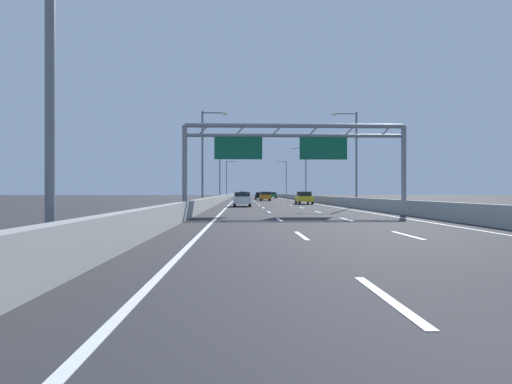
% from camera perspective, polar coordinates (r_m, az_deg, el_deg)
% --- Properties ---
extents(ground_plane, '(260.00, 260.00, 0.00)m').
position_cam_1_polar(ground_plane, '(102.79, 0.31, -0.83)').
color(ground_plane, '#2D2D30').
extents(lane_dash_left_0, '(0.16, 3.00, 0.01)m').
position_cam_1_polar(lane_dash_left_0, '(6.69, 16.10, -12.66)').
color(lane_dash_left_0, white).
rests_on(lane_dash_left_0, ground_plane).
extents(lane_dash_left_1, '(0.16, 3.00, 0.01)m').
position_cam_1_polar(lane_dash_left_1, '(15.41, 5.71, -5.46)').
color(lane_dash_left_1, white).
rests_on(lane_dash_left_1, ground_plane).
extents(lane_dash_left_2, '(0.16, 3.00, 0.01)m').
position_cam_1_polar(lane_dash_left_2, '(24.34, 2.93, -3.46)').
color(lane_dash_left_2, white).
rests_on(lane_dash_left_2, ground_plane).
extents(lane_dash_left_3, '(0.16, 3.00, 0.01)m').
position_cam_1_polar(lane_dash_left_3, '(33.30, 1.65, -2.53)').
color(lane_dash_left_3, white).
rests_on(lane_dash_left_3, ground_plane).
extents(lane_dash_left_4, '(0.16, 3.00, 0.01)m').
position_cam_1_polar(lane_dash_left_4, '(42.28, 0.91, -1.99)').
color(lane_dash_left_4, white).
rests_on(lane_dash_left_4, ground_plane).
extents(lane_dash_left_5, '(0.16, 3.00, 0.01)m').
position_cam_1_polar(lane_dash_left_5, '(51.27, 0.43, -1.65)').
color(lane_dash_left_5, white).
rests_on(lane_dash_left_5, ground_plane).
extents(lane_dash_left_6, '(0.16, 3.00, 0.01)m').
position_cam_1_polar(lane_dash_left_6, '(60.26, 0.10, -1.40)').
color(lane_dash_left_6, white).
rests_on(lane_dash_left_6, ground_plane).
extents(lane_dash_left_7, '(0.16, 3.00, 0.01)m').
position_cam_1_polar(lane_dash_left_7, '(69.26, -0.15, -1.22)').
color(lane_dash_left_7, white).
rests_on(lane_dash_left_7, ground_plane).
extents(lane_dash_left_8, '(0.16, 3.00, 0.01)m').
position_cam_1_polar(lane_dash_left_8, '(78.25, -0.34, -1.08)').
color(lane_dash_left_8, white).
rests_on(lane_dash_left_8, ground_plane).
extents(lane_dash_left_9, '(0.16, 3.00, 0.01)m').
position_cam_1_polar(lane_dash_left_9, '(87.25, -0.49, -0.97)').
color(lane_dash_left_9, white).
rests_on(lane_dash_left_9, ground_plane).
extents(lane_dash_left_10, '(0.16, 3.00, 0.01)m').
position_cam_1_polar(lane_dash_left_10, '(96.24, -0.61, -0.88)').
color(lane_dash_left_10, white).
rests_on(lane_dash_left_10, ground_plane).
extents(lane_dash_left_11, '(0.16, 3.00, 0.01)m').
position_cam_1_polar(lane_dash_left_11, '(105.24, -0.72, -0.81)').
color(lane_dash_left_11, white).
rests_on(lane_dash_left_11, ground_plane).
extents(lane_dash_left_12, '(0.16, 3.00, 0.01)m').
position_cam_1_polar(lane_dash_left_12, '(114.24, -0.80, -0.74)').
color(lane_dash_left_12, white).
rests_on(lane_dash_left_12, ground_plane).
extents(lane_dash_left_13, '(0.16, 3.00, 0.01)m').
position_cam_1_polar(lane_dash_left_13, '(123.24, -0.88, -0.69)').
color(lane_dash_left_13, white).
rests_on(lane_dash_left_13, ground_plane).
extents(lane_dash_left_14, '(0.16, 3.00, 0.01)m').
position_cam_1_polar(lane_dash_left_14, '(132.23, -0.94, -0.64)').
color(lane_dash_left_14, white).
rests_on(lane_dash_left_14, ground_plane).
extents(lane_dash_left_15, '(0.16, 3.00, 0.01)m').
position_cam_1_polar(lane_dash_left_15, '(141.23, -1.00, -0.60)').
color(lane_dash_left_15, white).
rests_on(lane_dash_left_15, ground_plane).
extents(lane_dash_left_16, '(0.16, 3.00, 0.01)m').
position_cam_1_polar(lane_dash_left_16, '(150.23, -1.04, -0.57)').
color(lane_dash_left_16, white).
rests_on(lane_dash_left_16, ground_plane).
extents(lane_dash_left_17, '(0.16, 3.00, 0.01)m').
position_cam_1_polar(lane_dash_left_17, '(159.23, -1.09, -0.54)').
color(lane_dash_left_17, white).
rests_on(lane_dash_left_17, ground_plane).
extents(lane_dash_right_1, '(0.16, 3.00, 0.01)m').
position_cam_1_polar(lane_dash_right_1, '(16.28, 18.43, -5.17)').
color(lane_dash_right_1, white).
rests_on(lane_dash_right_1, ground_plane).
extents(lane_dash_right_2, '(0.16, 3.00, 0.01)m').
position_cam_1_polar(lane_dash_right_2, '(24.89, 11.23, -3.38)').
color(lane_dash_right_2, white).
rests_on(lane_dash_right_2, ground_plane).
extents(lane_dash_right_3, '(0.16, 3.00, 0.01)m').
position_cam_1_polar(lane_dash_right_3, '(33.71, 7.77, -2.50)').
color(lane_dash_right_3, white).
rests_on(lane_dash_right_3, ground_plane).
extents(lane_dash_right_4, '(0.16, 3.00, 0.01)m').
position_cam_1_polar(lane_dash_right_4, '(42.61, 5.76, -1.98)').
color(lane_dash_right_4, white).
rests_on(lane_dash_right_4, ground_plane).
extents(lane_dash_right_5, '(0.16, 3.00, 0.01)m').
position_cam_1_polar(lane_dash_right_5, '(51.54, 4.44, -1.64)').
color(lane_dash_right_5, white).
rests_on(lane_dash_right_5, ground_plane).
extents(lane_dash_right_6, '(0.16, 3.00, 0.01)m').
position_cam_1_polar(lane_dash_right_6, '(60.49, 3.51, -1.40)').
color(lane_dash_right_6, white).
rests_on(lane_dash_right_6, ground_plane).
extents(lane_dash_right_7, '(0.16, 3.00, 0.01)m').
position_cam_1_polar(lane_dash_right_7, '(69.45, 2.82, -1.22)').
color(lane_dash_right_7, white).
rests_on(lane_dash_right_7, ground_plane).
extents(lane_dash_right_8, '(0.16, 3.00, 0.01)m').
position_cam_1_polar(lane_dash_right_8, '(78.43, 2.29, -1.08)').
color(lane_dash_right_8, white).
rests_on(lane_dash_right_8, ground_plane).
extents(lane_dash_right_9, '(0.16, 3.00, 0.01)m').
position_cam_1_polar(lane_dash_right_9, '(87.40, 1.87, -0.97)').
color(lane_dash_right_9, white).
rests_on(lane_dash_right_9, ground_plane).
extents(lane_dash_right_10, '(0.16, 3.00, 0.01)m').
position_cam_1_polar(lane_dash_right_10, '(96.39, 1.53, -0.88)').
color(lane_dash_right_10, white).
rests_on(lane_dash_right_10, ground_plane).
extents(lane_dash_right_11, '(0.16, 3.00, 0.01)m').
position_cam_1_polar(lane_dash_right_11, '(105.37, 1.24, -0.81)').
color(lane_dash_right_11, white).
rests_on(lane_dash_right_11, ground_plane).
extents(lane_dash_right_12, '(0.16, 3.00, 0.01)m').
position_cam_1_polar(lane_dash_right_12, '(114.36, 1.00, -0.74)').
color(lane_dash_right_12, white).
rests_on(lane_dash_right_12, ground_plane).
extents(lane_dash_right_13, '(0.16, 3.00, 0.01)m').
position_cam_1_polar(lane_dash_right_13, '(123.35, 0.80, -0.69)').
color(lane_dash_right_13, white).
rests_on(lane_dash_right_13, ground_plane).
extents(lane_dash_right_14, '(0.16, 3.00, 0.01)m').
position_cam_1_polar(lane_dash_right_14, '(132.34, 0.62, -0.64)').
color(lane_dash_right_14, white).
rests_on(lane_dash_right_14, ground_plane).
extents(lane_dash_right_15, '(0.16, 3.00, 0.01)m').
position_cam_1_polar(lane_dash_right_15, '(141.33, 0.46, -0.60)').
color(lane_dash_right_15, white).
rests_on(lane_dash_right_15, ground_plane).
extents(lane_dash_right_16, '(0.16, 3.00, 0.01)m').
position_cam_1_polar(lane_dash_right_16, '(150.32, 0.33, -0.57)').
color(lane_dash_right_16, white).
rests_on(lane_dash_right_16, ground_plane).
extents(lane_dash_right_17, '(0.16, 3.00, 0.01)m').
position_cam_1_polar(lane_dash_right_17, '(159.32, 0.21, -0.54)').
color(lane_dash_right_17, white).
rests_on(lane_dash_right_17, ground_plane).
extents(edge_line_left, '(0.16, 176.00, 0.01)m').
position_cam_1_polar(edge_line_left, '(90.73, -2.72, -0.93)').
color(edge_line_left, white).
rests_on(edge_line_left, ground_plane).
extents(edge_line_right, '(0.16, 176.00, 0.01)m').
position_cam_1_polar(edge_line_right, '(91.17, 3.89, -0.93)').
color(edge_line_right, white).
rests_on(edge_line_right, ground_plane).
extents(barrier_left, '(0.45, 220.00, 0.95)m').
position_cam_1_polar(barrier_left, '(112.76, -3.38, -0.52)').
color(barrier_left, '#9E9E99').
rests_on(barrier_left, ground_plane).
extents(barrier_right, '(0.45, 220.00, 0.95)m').
position_cam_1_polar(barrier_right, '(113.22, 3.62, -0.51)').
color(barrier_right, '#9E9E99').
rests_on(barrier_right, ground_plane).
extents(sign_gantry, '(16.03, 0.36, 6.36)m').
position_cam_1_polar(sign_gantry, '(32.63, 4.51, 5.86)').
color(sign_gantry, gray).
rests_on(sign_gantry, ground_plane).
extents(streetlamp_left_mid, '(2.58, 0.28, 9.50)m').
position_cam_1_polar(streetlamp_left_mid, '(45.50, -6.44, 4.94)').
color(streetlamp_left_mid, slate).
rests_on(streetlamp_left_mid, ground_plane).
extents(streetlamp_right_mid, '(2.58, 0.28, 9.50)m').
position_cam_1_polar(streetlamp_right_mid, '(46.74, 12.20, 4.81)').
color(streetlamp_right_mid, slate).
rests_on(streetlamp_right_mid, ground_plane).
extents(streetlamp_left_far, '(2.58, 0.28, 9.50)m').
position_cam_1_polar(streetlamp_left_far, '(81.21, -4.39, 2.76)').
color(streetlamp_left_far, slate).
rests_on(streetlamp_left_far, ground_plane).
extents(streetlamp_right_far, '(2.58, 0.28, 9.50)m').
position_cam_1_polar(streetlamp_right_far, '(81.91, 6.11, 2.74)').
color(streetlamp_right_far, slate).
rests_on(streetlamp_right_far, ground_plane).
extents(streetlamp_left_distant, '(2.58, 0.28, 9.50)m').
position_cam_1_polar(streetlamp_left_distant, '(117.00, -3.60, 1.91)').
color(streetlamp_left_distant, slate).
rests_on(streetlamp_left_distant, ground_plane).
extents(streetlamp_right_distant, '(2.58, 0.28, 9.50)m').
position_cam_1_polar(streetlamp_right_distant, '(117.48, 3.70, 1.91)').
color(streetlamp_right_distant, slate).
rests_on(streetlamp_right_distant, ground_plane).
extents(silver_car, '(1.88, 4.69, 1.46)m').
position_cam_1_polar(silver_car, '(125.55, 1.55, -0.34)').
color(silver_car, '#A8ADB2').
rests_on(silver_car, ground_plane).
extents(black_car, '(1.71, 4.43, 1.45)m').
position_cam_1_polar(black_car, '(91.17, 0.43, -0.46)').
color(black_car, black).
rests_on(black_car, ground_plane).
extents(blue_car, '(1.78, 4.26, 1.58)m').
position_cam_1_polar(blue_car, '(98.38, -1.66, -0.40)').
color(blue_car, '#2347AD').
rests_on(blue_car, ground_plane).
extents(yellow_car, '(1.75, 4.63, 1.53)m').
position_cam_1_polar(yellow_car, '(56.00, 6.03, -0.72)').
color(yellow_car, yellow).
rests_on(yellow_car, ground_plane).
extents(white_car, '(1.77, 4.49, 1.46)m').
position_cam_1_polar(white_car, '(46.51, -1.73, -0.89)').
color(white_car, silver).
rests_on(white_car, ground_plane).
extents(green_car, '(1.78, 4.51, 1.47)m').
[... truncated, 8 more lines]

